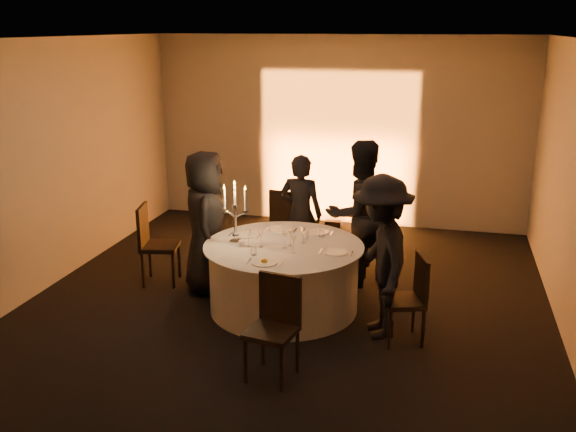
% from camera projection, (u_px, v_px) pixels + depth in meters
% --- Properties ---
extents(floor, '(7.00, 7.00, 0.00)m').
position_uv_depth(floor, '(284.00, 308.00, 7.40)').
color(floor, black).
rests_on(floor, ground).
extents(ceiling, '(7.00, 7.00, 0.00)m').
position_uv_depth(ceiling, '(283.00, 39.00, 6.54)').
color(ceiling, silver).
rests_on(ceiling, wall_back).
extents(wall_back, '(7.00, 0.00, 7.00)m').
position_uv_depth(wall_back, '(338.00, 132.00, 10.22)').
color(wall_back, '#AFABA2').
rests_on(wall_back, floor).
extents(wall_front, '(7.00, 0.00, 7.00)m').
position_uv_depth(wall_front, '(133.00, 319.00, 3.71)').
color(wall_front, '#AFABA2').
rests_on(wall_front, floor).
extents(wall_left, '(0.00, 7.00, 7.00)m').
position_uv_depth(wall_left, '(41.00, 167.00, 7.66)').
color(wall_left, '#AFABA2').
rests_on(wall_left, floor).
extents(uplighter_fixture, '(0.25, 0.12, 0.10)m').
position_uv_depth(uplighter_fixture, '(333.00, 224.00, 10.36)').
color(uplighter_fixture, black).
rests_on(uplighter_fixture, floor).
extents(banquet_table, '(1.80, 1.80, 0.77)m').
position_uv_depth(banquet_table, '(284.00, 277.00, 7.29)').
color(banquet_table, black).
rests_on(banquet_table, floor).
extents(chair_left, '(0.53, 0.53, 1.01)m').
position_uv_depth(chair_left, '(153.00, 240.00, 7.97)').
color(chair_left, black).
rests_on(chair_left, floor).
extents(chair_back_left, '(0.52, 0.52, 1.01)m').
position_uv_depth(chair_back_left, '(288.00, 220.00, 8.76)').
color(chair_back_left, black).
rests_on(chair_back_left, floor).
extents(chair_back_right, '(0.56, 0.56, 0.93)m').
position_uv_depth(chair_back_right, '(375.00, 237.00, 8.24)').
color(chair_back_right, black).
rests_on(chair_back_right, floor).
extents(chair_right, '(0.51, 0.51, 0.91)m').
position_uv_depth(chair_right, '(410.00, 294.00, 6.50)').
color(chair_right, black).
rests_on(chair_right, floor).
extents(chair_front, '(0.49, 0.49, 0.96)m').
position_uv_depth(chair_front, '(275.00, 321.00, 5.86)').
color(chair_front, black).
rests_on(chair_front, floor).
extents(guest_left, '(0.78, 0.97, 1.73)m').
position_uv_depth(guest_left, '(206.00, 222.00, 7.69)').
color(guest_left, black).
rests_on(guest_left, floor).
extents(guest_back_left, '(0.60, 0.41, 1.57)m').
position_uv_depth(guest_back_left, '(301.00, 214.00, 8.29)').
color(guest_back_left, black).
rests_on(guest_back_left, floor).
extents(guest_back_right, '(1.12, 1.08, 1.82)m').
position_uv_depth(guest_back_right, '(359.00, 214.00, 7.87)').
color(guest_back_right, black).
rests_on(guest_back_right, floor).
extents(guest_right, '(0.95, 1.25, 1.72)m').
position_uv_depth(guest_right, '(381.00, 257.00, 6.55)').
color(guest_right, black).
rests_on(guest_right, floor).
extents(plate_left, '(0.36, 0.28, 0.01)m').
position_uv_depth(plate_left, '(245.00, 235.00, 7.49)').
color(plate_left, white).
rests_on(plate_left, banquet_table).
extents(plate_back_left, '(0.36, 0.28, 0.01)m').
position_uv_depth(plate_back_left, '(281.00, 229.00, 7.70)').
color(plate_back_left, white).
rests_on(plate_back_left, banquet_table).
extents(plate_back_right, '(0.35, 0.26, 0.01)m').
position_uv_depth(plate_back_right, '(317.00, 232.00, 7.59)').
color(plate_back_right, white).
rests_on(plate_back_right, banquet_table).
extents(plate_right, '(0.36, 0.25, 0.01)m').
position_uv_depth(plate_right, '(336.00, 252.00, 6.92)').
color(plate_right, white).
rests_on(plate_right, banquet_table).
extents(plate_front, '(0.35, 0.27, 0.08)m').
position_uv_depth(plate_front, '(264.00, 262.00, 6.62)').
color(plate_front, white).
rests_on(plate_front, banquet_table).
extents(coffee_cup, '(0.11, 0.11, 0.07)m').
position_uv_depth(coffee_cup, '(242.00, 244.00, 7.13)').
color(coffee_cup, white).
rests_on(coffee_cup, banquet_table).
extents(candelabra, '(0.30, 0.15, 0.72)m').
position_uv_depth(candelabra, '(235.00, 221.00, 7.19)').
color(candelabra, white).
rests_on(candelabra, banquet_table).
extents(wine_glass_a, '(0.07, 0.07, 0.19)m').
position_uv_depth(wine_glass_a, '(261.00, 235.00, 7.07)').
color(wine_glass_a, silver).
rests_on(wine_glass_a, banquet_table).
extents(wine_glass_b, '(0.07, 0.07, 0.19)m').
position_uv_depth(wine_glass_b, '(285.00, 236.00, 7.03)').
color(wine_glass_b, silver).
rests_on(wine_glass_b, banquet_table).
extents(wine_glass_c, '(0.07, 0.07, 0.19)m').
position_uv_depth(wine_glass_c, '(290.00, 234.00, 7.11)').
color(wine_glass_c, silver).
rests_on(wine_glass_c, banquet_table).
extents(wine_glass_d, '(0.07, 0.07, 0.19)m').
position_uv_depth(wine_glass_d, '(303.00, 231.00, 7.20)').
color(wine_glass_d, silver).
rests_on(wine_glass_d, banquet_table).
extents(wine_glass_e, '(0.07, 0.07, 0.19)m').
position_uv_depth(wine_glass_e, '(293.00, 241.00, 6.88)').
color(wine_glass_e, silver).
rests_on(wine_glass_e, banquet_table).
extents(wine_glass_f, '(0.07, 0.07, 0.19)m').
position_uv_depth(wine_glass_f, '(248.00, 235.00, 7.08)').
color(wine_glass_f, silver).
rests_on(wine_glass_f, banquet_table).
extents(tumbler_a, '(0.07, 0.07, 0.09)m').
position_uv_depth(tumbler_a, '(254.00, 251.00, 6.85)').
color(tumbler_a, silver).
rests_on(tumbler_a, banquet_table).
extents(tumbler_b, '(0.07, 0.07, 0.09)m').
position_uv_depth(tumbler_b, '(322.00, 233.00, 7.42)').
color(tumbler_b, silver).
rests_on(tumbler_b, banquet_table).
extents(tumbler_c, '(0.07, 0.07, 0.09)m').
position_uv_depth(tumbler_c, '(306.00, 236.00, 7.34)').
color(tumbler_c, silver).
rests_on(tumbler_c, banquet_table).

